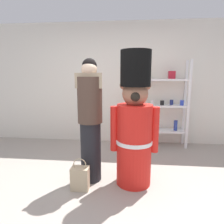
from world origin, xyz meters
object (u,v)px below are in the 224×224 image
at_px(merchandise_shelf, 157,104).
at_px(shopping_bag, 80,178).
at_px(teddy_bear_guard, 134,126).
at_px(person_shopper, 90,119).

bearing_deg(merchandise_shelf, shopping_bag, -122.95).
xyz_separation_m(merchandise_shelf, shopping_bag, (-1.19, -1.83, -0.74)).
relative_size(teddy_bear_guard, shopping_bag, 4.17).
bearing_deg(merchandise_shelf, person_shopper, -125.02).
relative_size(merchandise_shelf, person_shopper, 1.05).
height_order(teddy_bear_guard, shopping_bag, teddy_bear_guard).
bearing_deg(teddy_bear_guard, shopping_bag, -161.53).
bearing_deg(shopping_bag, merchandise_shelf, 57.05).
xyz_separation_m(teddy_bear_guard, shopping_bag, (-0.70, -0.23, -0.67)).
height_order(person_shopper, shopping_bag, person_shopper).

